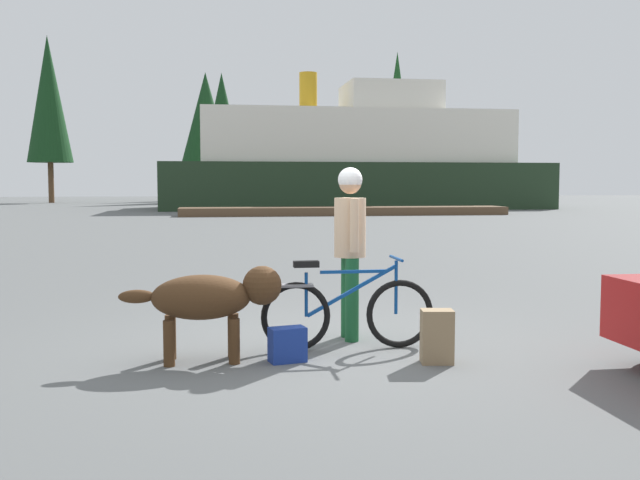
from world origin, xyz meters
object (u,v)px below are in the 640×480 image
at_px(handbag_pannier, 287,345).
at_px(dog, 212,298).
at_px(backpack, 437,336).
at_px(bicycle, 347,312).
at_px(ferry_boat, 354,162).
at_px(person_cyclist, 350,236).

bearing_deg(handbag_pannier, dog, 168.88).
bearing_deg(backpack, handbag_pannier, 169.18).
distance_m(bicycle, ferry_boat, 39.26).
relative_size(person_cyclist, dog, 1.22).
height_order(dog, backpack, dog).
xyz_separation_m(backpack, ferry_boat, (7.22, 39.01, 2.68)).
distance_m(dog, ferry_boat, 39.78).
xyz_separation_m(bicycle, dog, (-1.28, -0.26, 0.21)).
height_order(person_cyclist, handbag_pannier, person_cyclist).
bearing_deg(bicycle, dog, -168.36).
relative_size(dog, handbag_pannier, 4.50).
bearing_deg(handbag_pannier, person_cyclist, 49.20).
distance_m(backpack, handbag_pannier, 1.33).
distance_m(bicycle, person_cyclist, 0.84).
bearing_deg(bicycle, ferry_boat, 78.35).
height_order(dog, ferry_boat, ferry_boat).
xyz_separation_m(dog, ferry_boat, (9.19, 38.63, 2.35)).
xyz_separation_m(dog, handbag_pannier, (0.66, -0.13, -0.42)).
distance_m(person_cyclist, backpack, 1.49).
bearing_deg(bicycle, person_cyclist, 75.38).
bearing_deg(backpack, person_cyclist, 117.40).
bearing_deg(person_cyclist, bicycle, -104.62).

